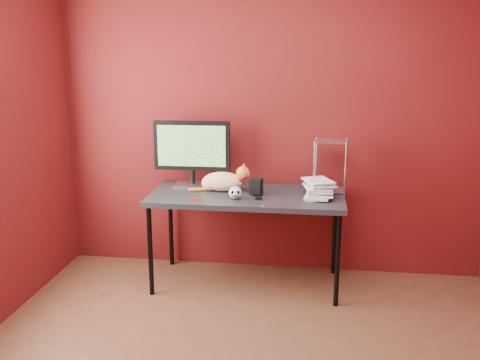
# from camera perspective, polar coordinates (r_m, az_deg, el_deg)

# --- Properties ---
(room) EXTENTS (3.52, 3.52, 2.61)m
(room) POSITION_cam_1_polar(r_m,az_deg,el_deg) (2.66, 0.38, 5.12)
(room) COLOR #4E2B1B
(room) RESTS_ON ground
(desk) EXTENTS (1.50, 0.70, 0.75)m
(desk) POSITION_cam_1_polar(r_m,az_deg,el_deg) (4.17, 0.74, -2.14)
(desk) COLOR black
(desk) RESTS_ON ground
(monitor) EXTENTS (0.62, 0.21, 0.54)m
(monitor) POSITION_cam_1_polar(r_m,az_deg,el_deg) (4.33, -5.15, 3.18)
(monitor) COLOR #AEAFB3
(monitor) RESTS_ON desk
(cat) EXTENTS (0.48, 0.19, 0.23)m
(cat) POSITION_cam_1_polar(r_m,az_deg,el_deg) (4.22, -1.81, -0.14)
(cat) COLOR orange
(cat) RESTS_ON desk
(skull_mug) EXTENTS (0.10, 0.10, 0.09)m
(skull_mug) POSITION_cam_1_polar(r_m,az_deg,el_deg) (4.00, -0.51, -1.36)
(skull_mug) COLOR silver
(skull_mug) RESTS_ON desk
(speaker) EXTENTS (0.11, 0.11, 0.13)m
(speaker) POSITION_cam_1_polar(r_m,az_deg,el_deg) (4.11, 1.73, -0.79)
(speaker) COLOR black
(speaker) RESTS_ON desk
(book_stack) EXTENTS (0.27, 0.30, 1.49)m
(book_stack) POSITION_cam_1_polar(r_m,az_deg,el_deg) (3.96, 7.44, 8.60)
(book_stack) COLOR beige
(book_stack) RESTS_ON desk
(wire_rack) EXTENTS (0.25, 0.21, 0.41)m
(wire_rack) POSITION_cam_1_polar(r_m,az_deg,el_deg) (4.24, 9.61, 1.52)
(wire_rack) COLOR #AEAFB3
(wire_rack) RESTS_ON desk
(pocket_knife) EXTENTS (0.07, 0.02, 0.01)m
(pocket_knife) POSITION_cam_1_polar(r_m,az_deg,el_deg) (4.00, -4.79, -2.04)
(pocket_knife) COLOR #AC230D
(pocket_knife) RESTS_ON desk
(black_gadget) EXTENTS (0.05, 0.03, 0.02)m
(black_gadget) POSITION_cam_1_polar(r_m,az_deg,el_deg) (3.99, 2.02, -1.97)
(black_gadget) COLOR black
(black_gadget) RESTS_ON desk
(washer) EXTENTS (0.05, 0.05, 0.00)m
(washer) POSITION_cam_1_polar(r_m,az_deg,el_deg) (3.86, 2.62, -2.66)
(washer) COLOR #AEAFB3
(washer) RESTS_ON desk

